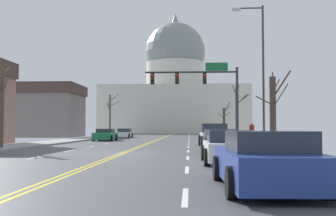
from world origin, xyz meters
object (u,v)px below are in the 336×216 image
sedan_near_03 (266,162)px  sedan_near_01 (219,141)px  signal_gantry (204,85)px  pedestrian_00 (252,132)px  sedan_oncoming_01 (124,133)px  pickup_truck_near_00 (215,136)px  street_lamp_right (260,65)px  sedan_oncoming_00 (105,135)px  sedan_near_02 (228,148)px

sedan_near_03 → sedan_near_01: bearing=90.3°
signal_gantry → pedestrian_00: 7.79m
sedan_oncoming_01 → pedestrian_00: 29.51m
pickup_truck_near_00 → sedan_near_01: pickup_truck_near_00 is taller
street_lamp_right → pedestrian_00: (-0.07, 2.97, -4.27)m
street_lamp_right → sedan_oncoming_00: street_lamp_right is taller
sedan_near_01 → sedan_near_02: 6.72m
sedan_near_02 → sedan_oncoming_00: 28.27m
signal_gantry → pedestrian_00: size_ratio=4.88×
sedan_near_03 → pedestrian_00: pedestrian_00 is taller
sedan_oncoming_01 → pickup_truck_near_00: bearing=-66.9°
sedan_near_03 → pedestrian_00: bearing=82.3°
signal_gantry → street_lamp_right: size_ratio=0.89×
sedan_near_01 → sedan_oncoming_01: 33.97m
signal_gantry → sedan_near_02: bearing=-89.1°
signal_gantry → sedan_oncoming_00: 13.41m
sedan_near_03 → sedan_oncoming_01: size_ratio=1.00×
pedestrian_00 → sedan_near_01: bearing=-114.5°
sedan_near_01 → sedan_oncoming_00: bearing=118.1°
signal_gantry → street_lamp_right: 9.47m
sedan_near_02 → pickup_truck_near_00: bearing=88.6°
sedan_near_01 → sedan_oncoming_00: (-10.45, 19.61, -0.02)m
pickup_truck_near_00 → pedestrian_00: size_ratio=3.36×
sedan_oncoming_01 → sedan_near_02: bearing=-75.1°
pickup_truck_near_00 → sedan_near_02: bearing=-91.4°
sedan_near_01 → pickup_truck_near_00: bearing=88.5°
pickup_truck_near_00 → sedan_oncoming_00: (-10.64, 12.40, -0.14)m
pedestrian_00 → sedan_oncoming_01: bearing=116.6°
pickup_truck_near_00 → sedan_near_02: (-0.35, -13.93, -0.15)m
sedan_near_02 → sedan_near_03: 6.66m
street_lamp_right → pickup_truck_near_00: 6.76m
signal_gantry → sedan_near_03: signal_gantry is taller
street_lamp_right → pickup_truck_near_00: (-2.57, 4.26, -4.57)m
street_lamp_right → sedan_near_02: street_lamp_right is taller
sedan_near_02 → street_lamp_right: bearing=73.2°
pickup_truck_near_00 → sedan_near_03: (-0.11, -20.59, -0.13)m
sedan_near_01 → sedan_near_03: sedan_near_03 is taller
sedan_near_02 → sedan_oncoming_01: sedan_near_02 is taller
sedan_near_01 → sedan_near_03: (0.08, -13.38, -0.00)m
signal_gantry → sedan_near_03: bearing=-88.8°
sedan_near_03 → street_lamp_right: bearing=80.7°
street_lamp_right → sedan_near_03: street_lamp_right is taller
sedan_near_03 → sedan_oncoming_00: bearing=107.7°
signal_gantry → pedestrian_00: (3.13, -5.94, -3.96)m
sedan_near_02 → sedan_oncoming_00: size_ratio=1.03×
signal_gantry → sedan_near_01: bearing=-87.8°
sedan_near_03 → sedan_oncoming_01: (-10.60, 45.68, -0.03)m
sedan_near_01 → sedan_oncoming_01: size_ratio=1.02×
sedan_near_01 → pedestrian_00: size_ratio=2.89×
sedan_near_02 → pedestrian_00: size_ratio=2.68×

